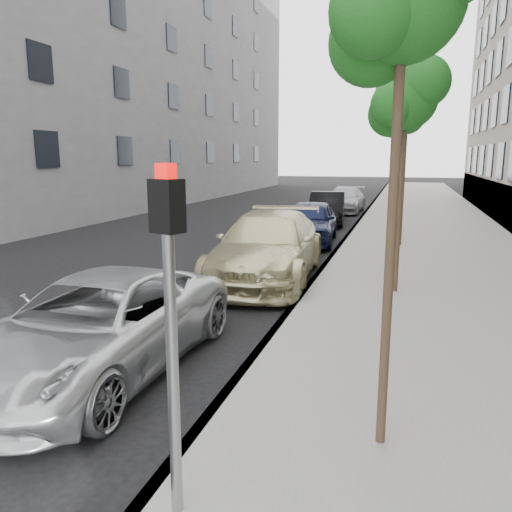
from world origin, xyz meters
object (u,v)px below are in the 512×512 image
at_px(tree_mid, 407,98).
at_px(tree_far, 408,117).
at_px(tree_near, 407,3).
at_px(minivan, 98,325).
at_px(suv, 268,247).
at_px(sedan_black, 327,208).
at_px(sedan_blue, 310,222).
at_px(sedan_rear, 345,200).
at_px(signal_pole, 170,304).

bearing_deg(tree_mid, tree_far, 90.00).
height_order(tree_near, tree_mid, tree_near).
bearing_deg(tree_near, tree_far, 90.00).
distance_m(tree_mid, tree_far, 6.50).
bearing_deg(tree_far, minivan, -109.26).
xyz_separation_m(suv, sedan_black, (-0.20, 11.57, -0.11)).
bearing_deg(minivan, sedan_blue, 87.08).
bearing_deg(sedan_blue, sedan_rear, 85.48).
distance_m(signal_pole, minivan, 3.84).
bearing_deg(suv, minivan, -101.66).
distance_m(tree_near, suv, 8.86).
distance_m(tree_mid, minivan, 7.87).
bearing_deg(tree_near, sedan_black, 100.58).
distance_m(tree_mid, sedan_rear, 18.50).
bearing_deg(signal_pole, minivan, 153.92).
bearing_deg(sedan_rear, tree_far, -71.94).
height_order(signal_pole, sedan_black, signal_pole).
bearing_deg(sedan_black, minivan, -98.09).
height_order(tree_mid, minivan, tree_mid).
height_order(suv, sedan_black, suv).
relative_size(tree_mid, suv, 0.85).
height_order(signal_pole, sedan_rear, signal_pole).
relative_size(tree_near, sedan_rear, 1.04).
xyz_separation_m(tree_near, sedan_blue, (-3.33, 13.28, -3.79)).
xyz_separation_m(signal_pole, suv, (-1.64, 8.95, -1.16)).
distance_m(tree_far, sedan_black, 7.83).
bearing_deg(minivan, sedan_rear, 89.00).
height_order(signal_pole, sedan_blue, signal_pole).
bearing_deg(sedan_rear, tree_mid, -77.75).
relative_size(tree_near, sedan_black, 1.13).
relative_size(tree_far, minivan, 0.99).
xyz_separation_m(suv, sedan_rear, (0.00, 16.98, -0.15)).
relative_size(tree_near, suv, 0.87).
bearing_deg(suv, sedan_blue, 86.19).
bearing_deg(tree_mid, sedan_black, 105.90).
height_order(minivan, sedan_rear, minivan).
bearing_deg(tree_near, signal_pole, -136.09).
relative_size(tree_far, sedan_black, 1.12).
distance_m(tree_far, sedan_rear, 12.39).
bearing_deg(minivan, tree_near, -11.80).
xyz_separation_m(tree_near, signal_pole, (-1.69, -1.62, -2.56)).
bearing_deg(signal_pole, tree_far, 103.15).
distance_m(sedan_black, sedan_rear, 5.42).
bearing_deg(sedan_rear, tree_near, -80.54).
bearing_deg(signal_pole, tree_near, 63.65).
bearing_deg(suv, tree_far, 55.80).
height_order(tree_near, signal_pole, tree_near).
bearing_deg(sedan_blue, suv, -94.52).
distance_m(tree_mid, sedan_black, 13.40).
height_order(tree_far, minivan, tree_far).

